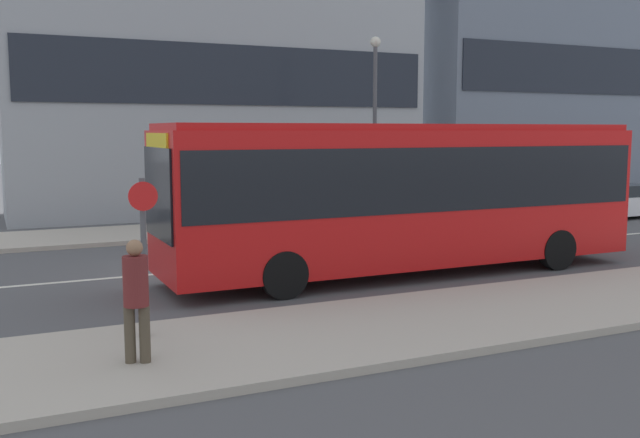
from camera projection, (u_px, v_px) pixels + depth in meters
name	position (u px, v px, depth m)	size (l,w,h in m)	color
ground_plane	(194.00, 271.00, 16.71)	(120.00, 120.00, 0.00)	#4F4F51
sidewalk_near	(300.00, 338.00, 11.09)	(44.00, 3.50, 0.13)	#B2A899
sidewalk_far	(142.00, 234.00, 22.33)	(44.00, 3.50, 0.13)	#B2A899
lane_centerline	(194.00, 271.00, 16.71)	(41.80, 0.16, 0.01)	silver
city_bus	(406.00, 189.00, 16.23)	(11.29, 2.59, 3.42)	red
parked_car_0	(510.00, 207.00, 24.75)	(4.30, 1.71, 1.33)	silver
parked_car_1	(620.00, 201.00, 27.03)	(3.95, 1.85, 1.25)	silver
pedestrian_near_stop	(136.00, 293.00, 9.62)	(0.34, 0.34, 1.70)	#4C4233
bus_stop_sign	(144.00, 244.00, 10.81)	(0.44, 0.12, 2.44)	#4C4C51
street_lamp	(375.00, 109.00, 24.32)	(0.36, 0.36, 6.30)	#4C4C51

